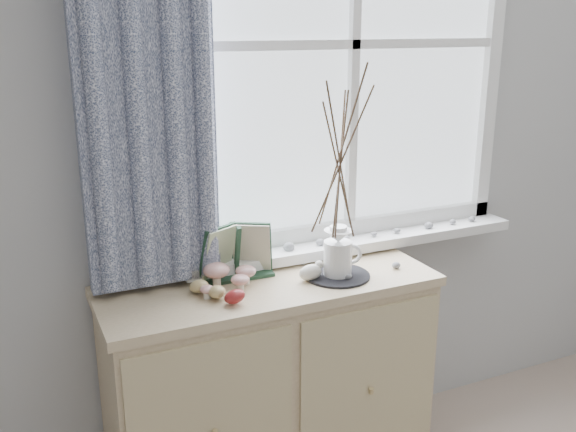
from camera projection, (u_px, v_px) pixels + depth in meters
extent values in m
cube|color=#B6B7B4|center=(279.00, 141.00, 2.41)|extent=(4.00, 0.04, 2.60)
cube|color=white|center=(352.00, 44.00, 2.42)|extent=(1.30, 0.01, 1.40)
cube|color=white|center=(356.00, 242.00, 2.58)|extent=(1.45, 0.16, 0.04)
cube|color=#0A1638|center=(142.00, 40.00, 1.98)|extent=(0.44, 0.06, 1.61)
cube|color=beige|center=(270.00, 391.00, 2.39)|extent=(1.17, 0.43, 0.81)
cube|color=beige|center=(269.00, 286.00, 2.27)|extent=(1.20, 0.45, 0.03)
cube|color=tan|center=(369.00, 403.00, 2.32)|extent=(0.55, 0.01, 0.75)
cylinder|color=beige|center=(217.00, 279.00, 2.21)|extent=(0.03, 0.03, 0.06)
ellipsoid|color=#8D1704|center=(216.00, 270.00, 2.20)|extent=(0.09, 0.09, 0.05)
cylinder|color=beige|center=(240.00, 286.00, 2.18)|extent=(0.03, 0.03, 0.04)
ellipsoid|color=#8D1704|center=(240.00, 280.00, 2.17)|extent=(0.06, 0.06, 0.03)
cylinder|color=beige|center=(207.00, 294.00, 2.12)|extent=(0.02, 0.02, 0.03)
ellipsoid|color=#8D1704|center=(207.00, 289.00, 2.12)|extent=(0.05, 0.05, 0.03)
cylinder|color=beige|center=(246.00, 278.00, 2.24)|extent=(0.03, 0.03, 0.05)
ellipsoid|color=#8D1704|center=(246.00, 271.00, 2.23)|extent=(0.07, 0.07, 0.04)
ellipsoid|color=tan|center=(217.00, 292.00, 2.11)|extent=(0.06, 0.04, 0.07)
ellipsoid|color=tan|center=(199.00, 286.00, 2.15)|extent=(0.06, 0.04, 0.07)
ellipsoid|color=maroon|center=(235.00, 297.00, 2.07)|extent=(0.06, 0.04, 0.07)
cylinder|color=black|center=(337.00, 275.00, 2.31)|extent=(0.24, 0.24, 0.01)
cylinder|color=white|center=(338.00, 258.00, 2.29)|extent=(0.13, 0.13, 0.12)
cone|color=white|center=(338.00, 236.00, 2.27)|extent=(0.10, 0.10, 0.05)
cylinder|color=white|center=(338.00, 230.00, 2.26)|extent=(0.06, 0.06, 0.03)
torus|color=white|center=(351.00, 254.00, 2.31)|extent=(0.08, 0.04, 0.08)
ellipsoid|color=gray|center=(347.00, 277.00, 2.28)|extent=(0.03, 0.03, 0.02)
ellipsoid|color=gray|center=(336.00, 261.00, 2.43)|extent=(0.03, 0.03, 0.02)
ellipsoid|color=gray|center=(396.00, 265.00, 2.38)|extent=(0.03, 0.03, 0.02)
ellipsoid|color=gray|center=(303.00, 262.00, 2.42)|extent=(0.03, 0.03, 0.02)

